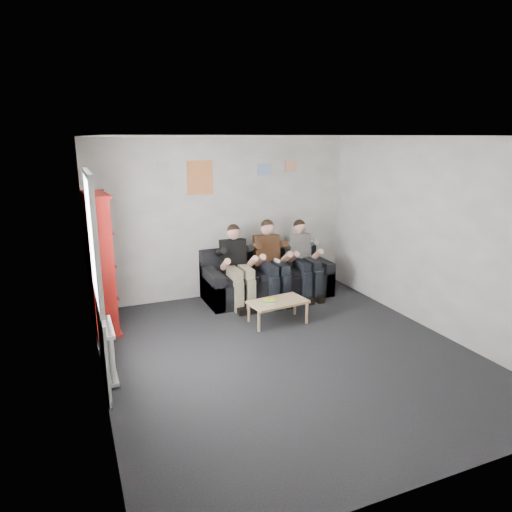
# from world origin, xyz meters

# --- Properties ---
(room_shell) EXTENTS (5.00, 5.00, 5.00)m
(room_shell) POSITION_xyz_m (0.00, 0.00, 1.35)
(room_shell) COLOR black
(room_shell) RESTS_ON ground
(sofa) EXTENTS (2.17, 0.89, 0.84)m
(sofa) POSITION_xyz_m (0.62, 2.09, 0.30)
(sofa) COLOR black
(sofa) RESTS_ON ground
(bookshelf) EXTENTS (0.29, 0.88, 1.96)m
(bookshelf) POSITION_xyz_m (-2.08, 1.73, 0.98)
(bookshelf) COLOR maroon
(bookshelf) RESTS_ON ground
(coffee_table) EXTENTS (0.86, 0.47, 0.34)m
(coffee_table) POSITION_xyz_m (0.30, 0.94, 0.30)
(coffee_table) COLOR tan
(coffee_table) RESTS_ON ground
(game_cases) EXTENTS (0.22, 0.19, 0.04)m
(game_cases) POSITION_xyz_m (0.15, 0.93, 0.36)
(game_cases) COLOR silver
(game_cases) RESTS_ON coffee_table
(person_left) EXTENTS (0.40, 0.87, 1.32)m
(person_left) POSITION_xyz_m (0.02, 1.89, 0.66)
(person_left) COLOR black
(person_left) RESTS_ON sofa
(person_middle) EXTENTS (0.42, 0.90, 1.36)m
(person_middle) POSITION_xyz_m (0.62, 1.89, 0.67)
(person_middle) COLOR #512F1B
(person_middle) RESTS_ON sofa
(person_right) EXTENTS (0.40, 0.86, 1.32)m
(person_right) POSITION_xyz_m (1.23, 1.89, 0.66)
(person_right) COLOR silver
(person_right) RESTS_ON sofa
(radiator) EXTENTS (0.10, 0.64, 0.60)m
(radiator) POSITION_xyz_m (-2.15, 0.20, 0.35)
(radiator) COLOR white
(radiator) RESTS_ON ground
(window) EXTENTS (0.05, 1.30, 2.36)m
(window) POSITION_xyz_m (-2.22, 0.20, 1.03)
(window) COLOR white
(window) RESTS_ON room_shell
(poster_large) EXTENTS (0.42, 0.01, 0.55)m
(poster_large) POSITION_xyz_m (-0.40, 2.49, 2.05)
(poster_large) COLOR #EEC054
(poster_large) RESTS_ON room_shell
(poster_blue) EXTENTS (0.25, 0.01, 0.20)m
(poster_blue) POSITION_xyz_m (0.75, 2.49, 2.15)
(poster_blue) COLOR #4374E4
(poster_blue) RESTS_ON room_shell
(poster_pink) EXTENTS (0.22, 0.01, 0.18)m
(poster_pink) POSITION_xyz_m (1.25, 2.49, 2.20)
(poster_pink) COLOR #DB44A6
(poster_pink) RESTS_ON room_shell
(poster_sign) EXTENTS (0.20, 0.01, 0.14)m
(poster_sign) POSITION_xyz_m (-1.00, 2.49, 2.25)
(poster_sign) COLOR silver
(poster_sign) RESTS_ON room_shell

